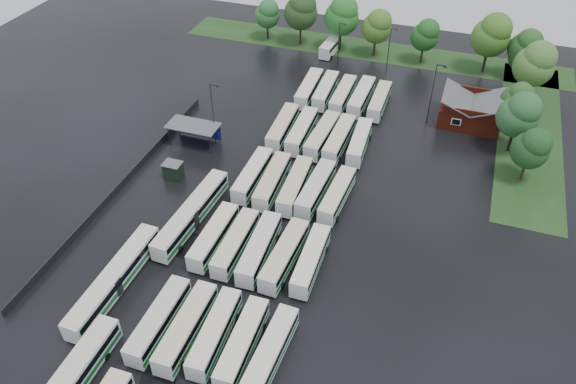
% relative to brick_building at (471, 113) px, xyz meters
% --- Properties ---
extents(ground, '(160.00, 160.00, 0.00)m').
position_rel_brick_building_xyz_m(ground, '(-24.00, -42.77, -1.87)').
color(ground, black).
rests_on(ground, ground).
extents(brick_building, '(10.07, 8.60, 5.39)m').
position_rel_brick_building_xyz_m(brick_building, '(0.00, 0.00, 0.00)').
color(brick_building, maroon).
rests_on(brick_building, ground).
extents(wash_shed, '(8.20, 4.20, 3.58)m').
position_rel_brick_building_xyz_m(wash_shed, '(-41.20, -20.74, 1.12)').
color(wash_shed, '#2D2D30').
rests_on(wash_shed, ground).
extents(utility_hut, '(2.70, 2.20, 2.62)m').
position_rel_brick_building_xyz_m(utility_hut, '(-40.20, -30.17, -0.55)').
color(utility_hut, black).
rests_on(utility_hut, ground).
extents(grass_strip_north, '(80.00, 10.00, 0.01)m').
position_rel_brick_building_xyz_m(grass_strip_north, '(-22.00, 22.03, -1.86)').
color(grass_strip_north, '#1D3E16').
rests_on(grass_strip_north, ground).
extents(grass_strip_east, '(10.00, 50.00, 0.01)m').
position_rel_brick_building_xyz_m(grass_strip_east, '(10.00, 0.03, -1.86)').
color(grass_strip_east, '#1D3E16').
rests_on(grass_strip_east, ground).
extents(west_fence, '(0.10, 50.00, 1.20)m').
position_rel_brick_building_xyz_m(west_fence, '(-46.20, -34.77, -1.27)').
color(west_fence, '#2D2D30').
rests_on(west_fence, ground).
extents(bus_r1c0, '(2.38, 11.02, 3.07)m').
position_rel_brick_building_xyz_m(bus_r1c0, '(-28.49, -55.40, -0.18)').
color(bus_r1c0, white).
rests_on(bus_r1c0, ground).
extents(bus_r1c1, '(2.47, 11.29, 3.14)m').
position_rel_brick_building_xyz_m(bus_r1c1, '(-25.16, -55.30, -0.14)').
color(bus_r1c1, white).
rests_on(bus_r1c1, ground).
extents(bus_r1c2, '(2.76, 10.86, 3.00)m').
position_rel_brick_building_xyz_m(bus_r1c2, '(-22.01, -54.86, -0.22)').
color(bus_r1c2, white).
rests_on(bus_r1c2, ground).
extents(bus_r1c3, '(2.54, 10.88, 3.02)m').
position_rel_brick_building_xyz_m(bus_r1c3, '(-18.70, -55.12, -0.21)').
color(bus_r1c3, white).
rests_on(bus_r1c3, ground).
extents(bus_r1c4, '(2.70, 10.87, 3.00)m').
position_rel_brick_building_xyz_m(bus_r1c4, '(-15.49, -55.15, -0.21)').
color(bus_r1c4, white).
rests_on(bus_r1c4, ground).
extents(bus_r2c0, '(2.43, 10.94, 3.04)m').
position_rel_brick_building_xyz_m(bus_r2c0, '(-28.39, -41.39, -0.19)').
color(bus_r2c0, white).
rests_on(bus_r2c0, ground).
extents(bus_r2c1, '(2.41, 10.91, 3.03)m').
position_rel_brick_building_xyz_m(bus_r2c1, '(-25.28, -41.57, -0.20)').
color(bus_r2c1, white).
rests_on(bus_r2c1, ground).
extents(bus_r2c2, '(2.90, 11.41, 3.15)m').
position_rel_brick_building_xyz_m(bus_r2c2, '(-22.08, -41.54, -0.13)').
color(bus_r2c2, white).
rests_on(bus_r2c2, ground).
extents(bus_r2c3, '(2.89, 11.36, 3.14)m').
position_rel_brick_building_xyz_m(bus_r2c3, '(-18.72, -41.64, -0.14)').
color(bus_r2c3, white).
rests_on(bus_r2c3, ground).
extents(bus_r2c4, '(2.51, 10.77, 2.99)m').
position_rel_brick_building_xyz_m(bus_r2c4, '(-15.43, -41.27, -0.22)').
color(bus_r2c4, white).
rests_on(bus_r2c4, ground).
extents(bus_r3c0, '(2.44, 11.07, 3.08)m').
position_rel_brick_building_xyz_m(bus_r3c0, '(-28.44, -27.86, -0.17)').
color(bus_r3c0, white).
rests_on(bus_r3c0, ground).
extents(bus_r3c1, '(2.86, 11.33, 3.13)m').
position_rel_brick_building_xyz_m(bus_r3c1, '(-25.25, -28.26, -0.15)').
color(bus_r3c1, white).
rests_on(bus_r3c1, ground).
extents(bus_r3c2, '(2.82, 11.28, 3.12)m').
position_rel_brick_building_xyz_m(bus_r3c2, '(-21.83, -28.21, -0.15)').
color(bus_r3c2, white).
rests_on(bus_r3c2, ground).
extents(bus_r3c3, '(2.89, 11.31, 3.12)m').
position_rel_brick_building_xyz_m(bus_r3c3, '(-18.86, -27.88, -0.15)').
color(bus_r3c3, white).
rests_on(bus_r3c3, ground).
extents(bus_r3c4, '(2.80, 10.83, 2.99)m').
position_rel_brick_building_xyz_m(bus_r3c4, '(-15.65, -28.19, -0.22)').
color(bus_r3c4, white).
rests_on(bus_r3c4, ground).
extents(bus_r4c0, '(2.88, 11.41, 3.15)m').
position_rel_brick_building_xyz_m(bus_r4c0, '(-28.57, -14.38, -0.13)').
color(bus_r4c0, white).
rests_on(bus_r4c0, ground).
extents(bus_r4c1, '(2.64, 11.35, 3.15)m').
position_rel_brick_building_xyz_m(bus_r4c1, '(-25.27, -14.48, -0.14)').
color(bus_r4c1, white).
rests_on(bus_r4c1, ground).
extents(bus_r4c2, '(2.92, 11.43, 3.15)m').
position_rel_brick_building_xyz_m(bus_r4c2, '(-21.80, -14.64, -0.13)').
color(bus_r4c2, white).
rests_on(bus_r4c2, ground).
extents(bus_r4c3, '(2.67, 11.39, 3.16)m').
position_rel_brick_building_xyz_m(bus_r4c3, '(-18.96, -14.70, -0.13)').
color(bus_r4c3, white).
rests_on(bus_r4c3, ground).
extents(bus_r4c4, '(2.80, 10.90, 3.01)m').
position_rel_brick_building_xyz_m(bus_r4c4, '(-15.74, -14.41, -0.21)').
color(bus_r4c4, white).
rests_on(bus_r4c4, ground).
extents(bus_r5c0, '(2.83, 11.46, 3.17)m').
position_rel_brick_building_xyz_m(bus_r5c0, '(-28.31, -0.82, -0.12)').
color(bus_r5c0, white).
rests_on(bus_r5c0, ground).
extents(bus_r5c1, '(2.69, 11.10, 3.07)m').
position_rel_brick_building_xyz_m(bus_r5c1, '(-25.30, -0.45, -0.18)').
color(bus_r5c1, white).
rests_on(bus_r5c1, ground).
extents(bus_r5c2, '(2.36, 11.03, 3.07)m').
position_rel_brick_building_xyz_m(bus_r5c2, '(-21.96, -0.98, -0.18)').
color(bus_r5c2, white).
rests_on(bus_r5c2, ground).
extents(bus_r5c3, '(2.62, 11.34, 3.14)m').
position_rel_brick_building_xyz_m(bus_r5c3, '(-18.71, -0.60, -0.14)').
color(bus_r5c3, white).
rests_on(bus_r5c3, ground).
extents(bus_r5c4, '(2.35, 10.76, 2.99)m').
position_rel_brick_building_xyz_m(bus_r5c4, '(-15.41, -0.84, -0.22)').
color(bus_r5c4, white).
rests_on(bus_r5c4, ground).
extents(artic_bus_west_b, '(3.24, 16.91, 3.12)m').
position_rel_brick_building_xyz_m(artic_bus_west_b, '(-33.02, -38.35, -0.14)').
color(artic_bus_west_b, white).
rests_on(artic_bus_west_b, ground).
extents(artic_bus_west_c, '(2.56, 16.99, 3.15)m').
position_rel_brick_building_xyz_m(artic_bus_west_c, '(-36.31, -51.90, -0.12)').
color(artic_bus_west_c, white).
rests_on(artic_bus_west_c, ground).
extents(minibus, '(2.75, 6.26, 2.67)m').
position_rel_brick_building_xyz_m(minibus, '(-29.60, 17.05, -0.39)').
color(minibus, white).
rests_on(minibus, ground).
extents(tree_north_0, '(5.32, 5.32, 8.81)m').
position_rel_brick_building_xyz_m(tree_north_0, '(-44.12, 20.23, 3.80)').
color(tree_north_0, black).
rests_on(tree_north_0, ground).
extents(tree_north_1, '(6.93, 6.93, 11.48)m').
position_rel_brick_building_xyz_m(tree_north_1, '(-36.66, 20.13, 5.52)').
color(tree_north_1, '#302215').
rests_on(tree_north_1, ground).
extents(tree_north_2, '(6.99, 6.99, 11.58)m').
position_rel_brick_building_xyz_m(tree_north_2, '(-27.97, 20.12, 5.59)').
color(tree_north_2, black).
rests_on(tree_north_2, ground).
extents(tree_north_3, '(5.99, 5.99, 9.92)m').
position_rel_brick_building_xyz_m(tree_north_3, '(-20.60, 19.70, 4.51)').
color(tree_north_3, '#3C2D1C').
rests_on(tree_north_3, ground).
extents(tree_north_4, '(5.54, 5.54, 9.18)m').
position_rel_brick_building_xyz_m(tree_north_4, '(-11.00, 19.81, 4.03)').
color(tree_north_4, '#332416').
rests_on(tree_north_4, ground).
extents(tree_north_5, '(7.26, 7.26, 12.03)m').
position_rel_brick_building_xyz_m(tree_north_5, '(1.11, 19.59, 5.87)').
color(tree_north_5, '#312119').
rests_on(tree_north_5, ground).
extents(tree_north_6, '(6.04, 6.04, 10.00)m').
position_rel_brick_building_xyz_m(tree_north_6, '(7.45, 19.20, 4.56)').
color(tree_north_6, black).
rests_on(tree_north_6, ground).
extents(tree_east_0, '(5.43, 5.43, 9.00)m').
position_rel_brick_building_xyz_m(tree_east_0, '(8.91, -13.92, 3.92)').
color(tree_east_0, '#382614').
rests_on(tree_east_0, ground).
extents(tree_east_1, '(6.41, 6.41, 10.61)m').
position_rel_brick_building_xyz_m(tree_east_1, '(6.85, -6.77, 4.96)').
color(tree_east_1, black).
rests_on(tree_east_1, ground).
extents(tree_east_2, '(4.99, 4.98, 8.25)m').
position_rel_brick_building_xyz_m(tree_east_2, '(6.69, 1.05, 3.44)').
color(tree_east_2, black).
rests_on(tree_east_2, ground).
extents(tree_east_3, '(7.03, 7.03, 11.64)m').
position_rel_brick_building_xyz_m(tree_east_3, '(8.89, 10.31, 5.63)').
color(tree_east_3, '#332619').
rests_on(tree_east_3, ground).
extents(tree_east_4, '(4.41, 4.40, 7.29)m').
position_rel_brick_building_xyz_m(tree_east_4, '(7.17, 18.31, 2.82)').
color(tree_east_4, black).
rests_on(tree_east_4, ground).
extents(lamp_post_ne, '(1.69, 0.33, 10.97)m').
position_rel_brick_building_xyz_m(lamp_post_ne, '(-6.57, -2.71, 4.51)').
color(lamp_post_ne, '#2D2D30').
rests_on(lamp_post_ne, ground).
extents(lamp_post_nw, '(1.62, 0.31, 10.49)m').
position_rel_brick_building_xyz_m(lamp_post_nw, '(-38.26, -19.37, 4.22)').
color(lamp_post_nw, '#2D2D30').
rests_on(lamp_post_nw, ground).
extents(lamp_post_back_w, '(1.51, 0.29, 9.83)m').
position_rel_brick_building_xyz_m(lamp_post_back_w, '(-25.99, 10.70, 3.84)').
color(lamp_post_back_w, '#2D2D30').
rests_on(lamp_post_back_w, ground).
extents(lamp_post_back_e, '(1.42, 0.28, 9.20)m').
position_rel_brick_building_xyz_m(lamp_post_back_e, '(-16.74, 12.93, 3.47)').
color(lamp_post_back_e, '#2D2D30').
rests_on(lamp_post_back_e, ground).
extents(puddle_0, '(3.81, 3.81, 0.01)m').
position_rel_brick_building_xyz_m(puddle_0, '(-25.63, -61.24, -1.86)').
color(puddle_0, black).
rests_on(puddle_0, ground).
extents(puddle_2, '(4.93, 4.93, 0.01)m').
position_rel_brick_building_xyz_m(puddle_2, '(-31.37, -42.47, -1.86)').
color(puddle_2, black).
rests_on(puddle_2, ground).
extents(puddle_3, '(3.62, 3.62, 0.01)m').
position_rel_brick_building_xyz_m(puddle_3, '(-20.40, -42.95, -1.86)').
color(puddle_3, black).
rests_on(puddle_3, ground).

